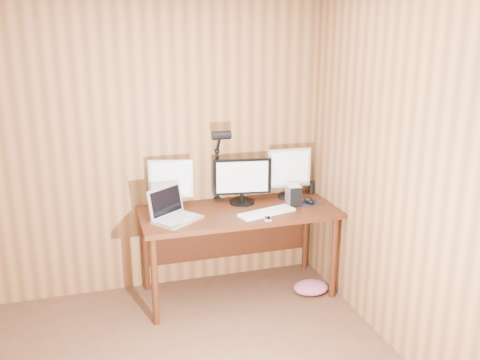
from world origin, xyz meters
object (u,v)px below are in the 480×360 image
monitor_center (242,181)px  phone (267,218)px  hard_drive (293,195)px  desk_lamp (219,155)px  laptop (173,212)px  monitor_left (171,183)px  monitor_right (289,172)px  desk (236,221)px  keyboard (267,212)px  speaker (311,188)px  mouse (309,201)px

monitor_center → phone: monitor_center is taller
hard_drive → desk_lamp: bearing=165.1°
monitor_center → laptop: monitor_center is taller
monitor_center → monitor_left: (-0.59, 0.05, 0.02)m
monitor_left → monitor_right: monitor_right is taller
monitor_right → phone: (-0.36, -0.47, -0.23)m
monitor_right → phone: bearing=-126.7°
desk → laptop: size_ratio=3.62×
laptop → monitor_left: bearing=44.9°
monitor_center → laptop: (-0.63, -0.23, -0.14)m
monitor_center → monitor_right: bearing=13.0°
monitor_left → keyboard: bearing=-13.5°
monitor_left → desk_lamp: bearing=15.2°
keyboard → phone: 0.13m
monitor_left → speaker: monitor_left is taller
phone → hard_drive: bearing=52.7°
monitor_right → phone: size_ratio=3.79×
laptop → speaker: laptop is taller
laptop → monitor_center: bearing=-17.4°
laptop → mouse: laptop is taller
speaker → desk_lamp: 0.93m
monitor_center → speaker: bearing=14.6°
monitor_left → desk_lamp: desk_lamp is taller
monitor_left → mouse: 1.18m
laptop → mouse: size_ratio=3.66×
monitor_right → speaker: monitor_right is taller
monitor_right → laptop: bearing=-165.2°
monitor_center → hard_drive: 0.45m
mouse → desk: bearing=152.4°
laptop → speaker: bearing=-24.1°
mouse → speaker: (0.13, 0.25, 0.03)m
desk → laptop: (-0.55, -0.14, 0.18)m
laptop → hard_drive: (1.04, 0.07, 0.02)m
phone → speaker: 0.79m
desk → laptop: 0.60m
monitor_center → mouse: (0.55, -0.17, -0.18)m
laptop → keyboard: bearing=-43.4°
monitor_center → desk_lamp: desk_lamp is taller
mouse → hard_drive: bearing=155.0°
monitor_right → keyboard: size_ratio=0.88×
keyboard → desk_lamp: desk_lamp is taller
desk → desk_lamp: size_ratio=2.36×
laptop → hard_drive: laptop is taller
desk → phone: bearing=-65.7°
monitor_left → speaker: (1.27, 0.03, -0.16)m
monitor_left → desk_lamp: (0.42, 0.01, 0.20)m
phone → laptop: bearing=176.3°
speaker → desk_lamp: desk_lamp is taller
phone → keyboard: bearing=84.9°
monitor_center → mouse: 0.60m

